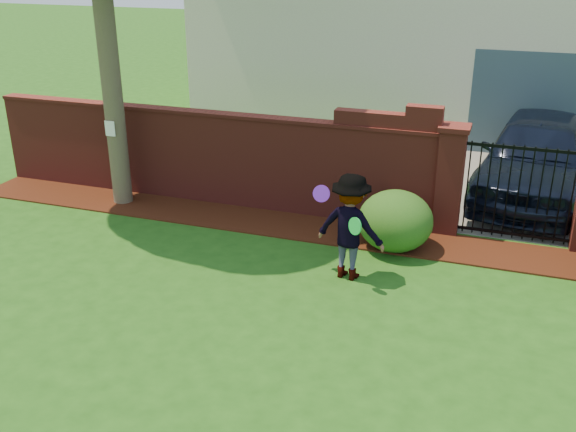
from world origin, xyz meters
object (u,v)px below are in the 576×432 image
(man, at_px, (349,228))
(frisbee_green, at_px, (355,226))
(frisbee_purple, at_px, (321,194))
(car, at_px, (535,160))

(man, distance_m, frisbee_green, 0.40)
(frisbee_purple, bearing_deg, frisbee_green, -20.45)
(car, relative_size, man, 2.98)
(car, xyz_separation_m, man, (-2.55, -4.19, -0.01))
(car, xyz_separation_m, frisbee_purple, (-2.95, -4.31, 0.50))
(car, xyz_separation_m, frisbee_green, (-2.40, -4.51, 0.16))
(frisbee_purple, bearing_deg, car, 55.61)
(man, xyz_separation_m, frisbee_purple, (-0.39, -0.12, 0.52))
(man, height_order, frisbee_purple, man)
(frisbee_green, bearing_deg, frisbee_purple, 159.55)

